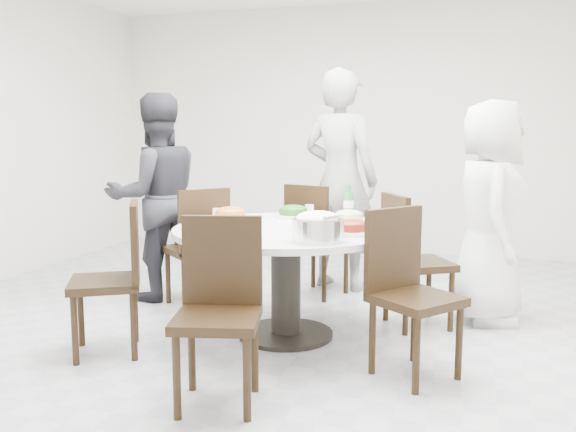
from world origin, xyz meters
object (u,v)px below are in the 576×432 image
(chair_se, at_px, (416,295))
(rice_bowl, at_px, (318,230))
(chair_nw, at_px, (195,247))
(chair_ne, at_px, (419,261))
(chair_n, at_px, (319,240))
(diner_left, at_px, (156,197))
(soup_bowl, at_px, (213,231))
(dining_table, at_px, (286,282))
(diner_middle, at_px, (340,180))
(chair_sw, at_px, (105,279))
(chair_s, at_px, (217,315))
(diner_right, at_px, (490,212))
(beverage_bottle, at_px, (349,202))

(chair_se, height_order, rice_bowl, chair_se)
(chair_nw, distance_m, chair_se, 2.05)
(chair_ne, bearing_deg, chair_n, 24.58)
(diner_left, bearing_deg, soup_bowl, 87.30)
(dining_table, distance_m, soup_bowl, 0.71)
(dining_table, bearing_deg, chair_nw, 150.50)
(diner_middle, xyz_separation_m, soup_bowl, (-0.38, -1.89, -0.17))
(diner_left, distance_m, rice_bowl, 1.94)
(diner_left, xyz_separation_m, soup_bowl, (1.00, -1.12, -0.06))
(chair_nw, relative_size, chair_sw, 1.00)
(chair_n, distance_m, chair_sw, 1.97)
(chair_s, distance_m, rice_bowl, 0.84)
(diner_right, bearing_deg, chair_sw, 114.83)
(chair_nw, xyz_separation_m, beverage_bottle, (1.23, 0.01, 0.40))
(chair_n, bearing_deg, diner_right, -173.96)
(chair_nw, relative_size, diner_left, 0.56)
(chair_ne, height_order, chair_sw, same)
(chair_nw, distance_m, chair_s, 1.84)
(chair_ne, xyz_separation_m, soup_bowl, (-1.15, -0.97, 0.31))
(chair_ne, height_order, diner_left, diner_left)
(chair_nw, bearing_deg, chair_n, 165.74)
(chair_s, xyz_separation_m, diner_right, (1.34, 1.86, 0.33))
(diner_middle, bearing_deg, diner_right, 169.55)
(dining_table, bearing_deg, diner_left, 154.09)
(chair_n, xyz_separation_m, chair_sw, (-0.95, -1.72, 0.00))
(chair_sw, height_order, diner_right, diner_right)
(chair_nw, height_order, rice_bowl, chair_nw)
(dining_table, distance_m, chair_ne, 0.97)
(chair_se, height_order, diner_left, diner_left)
(chair_n, relative_size, rice_bowl, 3.12)
(diner_middle, bearing_deg, soup_bowl, 95.59)
(dining_table, distance_m, beverage_bottle, 0.79)
(chair_nw, relative_size, chair_se, 1.00)
(diner_middle, height_order, soup_bowl, diner_middle)
(chair_s, xyz_separation_m, diner_left, (-1.28, 1.74, 0.37))
(dining_table, bearing_deg, soup_bowl, -122.35)
(chair_s, xyz_separation_m, chair_se, (0.93, 0.65, 0.00))
(diner_middle, height_order, beverage_bottle, diner_middle)
(chair_ne, xyz_separation_m, diner_left, (-2.15, 0.15, 0.37))
(chair_n, bearing_deg, chair_nw, 54.43)
(chair_sw, bearing_deg, diner_left, 164.91)
(chair_ne, height_order, chair_se, same)
(diner_middle, bearing_deg, chair_sw, 79.42)
(dining_table, bearing_deg, beverage_bottle, 58.62)
(rice_bowl, bearing_deg, chair_n, 103.47)
(chair_ne, distance_m, soup_bowl, 1.54)
(chair_n, xyz_separation_m, chair_nw, (-0.86, -0.59, 0.00))
(rice_bowl, distance_m, beverage_bottle, 0.95)
(chair_ne, height_order, diner_middle, diner_middle)
(diner_middle, bearing_deg, rice_bowl, 114.80)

